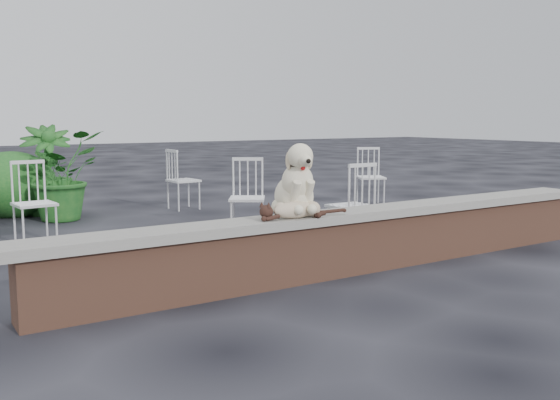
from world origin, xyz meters
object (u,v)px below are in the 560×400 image
cat (296,208)px  chair_e (183,179)px  potted_plant_a (60,176)px  dog (294,179)px  chair_c (351,205)px  chair_b (247,197)px  chair_a (34,203)px  chair_d (371,176)px  potted_plant_b (46,170)px

cat → chair_e: bearing=89.0°
potted_plant_a → dog: bearing=-78.2°
chair_e → potted_plant_a: (-1.86, -0.01, 0.15)m
chair_c → chair_b: (-0.64, 1.19, 0.00)m
cat → chair_a: 3.43m
dog → chair_d: (3.73, 3.26, -0.43)m
chair_c → cat: bearing=35.5°
cat → chair_a: chair_a is taller
chair_d → potted_plant_a: bearing=-167.5°
chair_c → chair_a: (-2.92, 2.08, 0.00)m
chair_e → potted_plant_a: bearing=87.1°
dog → chair_e: 4.58m
cat → chair_c: bearing=46.5°
chair_c → chair_d: (2.40, 2.42, 0.00)m
dog → potted_plant_a: potted_plant_a is taller
chair_b → chair_c: bearing=-28.7°
chair_c → chair_b: bearing=-61.3°
chair_d → potted_plant_a: potted_plant_a is taller
chair_b → chair_a: bearing=-168.3°
chair_a → potted_plant_a: potted_plant_a is taller
dog → chair_c: bearing=43.7°
potted_plant_a → chair_d: bearing=-14.3°
chair_c → chair_b: size_ratio=1.00×
cat → chair_c: chair_c is taller
chair_c → chair_a: size_ratio=1.00×
chair_c → potted_plant_b: potted_plant_b is taller
chair_c → potted_plant_a: (-2.27, 3.60, 0.15)m
chair_a → chair_c: bearing=-40.2°
potted_plant_b → potted_plant_a: bearing=-84.2°
cat → potted_plant_a: potted_plant_a is taller
chair_c → chair_d: 3.40m
dog → chair_a: dog is taller
chair_a → potted_plant_a: bearing=62.1°
chair_a → chair_d: same height
chair_c → chair_d: size_ratio=1.00×
chair_c → potted_plant_a: bearing=-57.6°
chair_b → chair_e: bearing=117.3°
chair_e → chair_d: bearing=-116.5°
dog → chair_e: dog is taller
chair_e → chair_b: size_ratio=1.00×
chair_e → chair_b: 2.44m
chair_a → chair_b: (2.27, -0.89, 0.00)m
cat → potted_plant_a: (-0.85, 4.60, -0.04)m
chair_c → chair_a: same height
chair_a → dog: bearing=-66.3°
chair_b → potted_plant_b: potted_plant_b is taller
chair_a → chair_e: bearing=26.8°
chair_a → potted_plant_a: 1.67m
potted_plant_b → chair_b: bearing=-60.9°
chair_e → chair_d: (2.80, -1.20, 0.00)m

